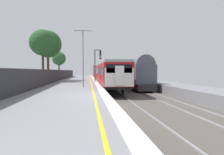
# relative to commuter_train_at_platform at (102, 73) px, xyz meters

# --- Properties ---
(ground) EXTENTS (17.40, 110.00, 1.21)m
(ground) POSITION_rel_commuter_train_at_platform_xyz_m (0.54, -25.62, -1.88)
(ground) COLOR gray
(commuter_train_at_platform) EXTENTS (2.83, 42.73, 3.81)m
(commuter_train_at_platform) POSITION_rel_commuter_train_at_platform_xyz_m (0.00, 0.00, 0.00)
(commuter_train_at_platform) COLOR maroon
(commuter_train_at_platform) RESTS_ON ground
(freight_train_adjacent_track) EXTENTS (2.60, 46.51, 4.48)m
(freight_train_adjacent_track) POSITION_rel_commuter_train_at_platform_xyz_m (4.00, 6.54, 0.18)
(freight_train_adjacent_track) COLOR #232326
(freight_train_adjacent_track) RESTS_ON ground
(signal_gantry) EXTENTS (1.10, 0.24, 4.92)m
(signal_gantry) POSITION_rel_commuter_train_at_platform_xyz_m (-1.47, -7.77, 1.81)
(signal_gantry) COLOR #47474C
(signal_gantry) RESTS_ON ground
(speed_limit_sign) EXTENTS (0.59, 0.08, 2.55)m
(speed_limit_sign) POSITION_rel_commuter_train_at_platform_xyz_m (-1.85, -10.41, 0.36)
(speed_limit_sign) COLOR #59595B
(speed_limit_sign) RESTS_ON ground
(platform_lamp_mid) EXTENTS (2.00, 0.20, 5.69)m
(platform_lamp_mid) POSITION_rel_commuter_train_at_platform_xyz_m (-3.32, -18.90, 2.09)
(platform_lamp_mid) COLOR #93999E
(platform_lamp_mid) RESTS_ON ground
(platform_back_fence) EXTENTS (0.07, 99.00, 1.78)m
(platform_back_fence) POSITION_rel_commuter_train_at_platform_xyz_m (-7.55, -25.62, -0.34)
(platform_back_fence) COLOR #282B2D
(platform_back_fence) RESTS_ON ground
(background_tree_left) EXTENTS (3.84, 3.84, 7.69)m
(background_tree_left) POSITION_rel_commuter_train_at_platform_xyz_m (-9.50, -8.49, 4.38)
(background_tree_left) COLOR #473323
(background_tree_left) RESTS_ON ground
(background_tree_centre) EXTENTS (4.61, 4.61, 8.45)m
(background_tree_centre) POSITION_rel_commuter_train_at_platform_xyz_m (-9.66, -3.91, 4.76)
(background_tree_centre) COLOR #473323
(background_tree_centre) RESTS_ON ground
(background_tree_right) EXTENTS (3.27, 3.27, 6.25)m
(background_tree_right) POSITION_rel_commuter_train_at_platform_xyz_m (-9.90, 10.50, 3.23)
(background_tree_right) COLOR #473323
(background_tree_right) RESTS_ON ground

